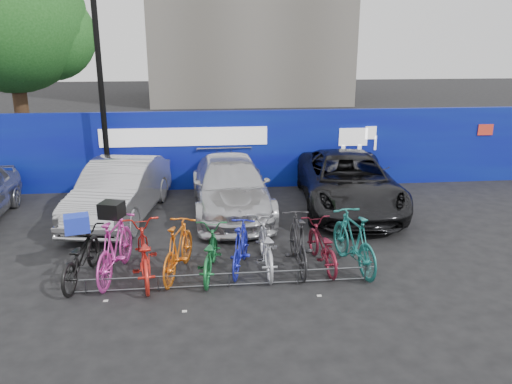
{
  "coord_description": "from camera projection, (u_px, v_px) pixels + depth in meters",
  "views": [
    {
      "loc": [
        -0.35,
        -9.0,
        4.41
      ],
      "look_at": [
        0.77,
        2.0,
        1.05
      ],
      "focal_mm": 35.0,
      "sensor_mm": 36.0,
      "label": 1
    }
  ],
  "objects": [
    {
      "name": "ground",
      "position": [
        228.0,
        273.0,
        9.88
      ],
      "size": [
        100.0,
        100.0,
        0.0
      ],
      "primitive_type": "plane",
      "color": "black",
      "rests_on": "ground"
    },
    {
      "name": "hoarding",
      "position": [
        218.0,
        150.0,
        15.24
      ],
      "size": [
        22.0,
        0.18,
        2.4
      ],
      "color": "#0A0C97",
      "rests_on": "ground"
    },
    {
      "name": "tree",
      "position": [
        17.0,
        21.0,
        17.32
      ],
      "size": [
        5.4,
        5.2,
        7.8
      ],
      "color": "#382314",
      "rests_on": "ground"
    },
    {
      "name": "lamppost",
      "position": [
        101.0,
        84.0,
        13.76
      ],
      "size": [
        0.25,
        0.5,
        6.11
      ],
      "color": "black",
      "rests_on": "ground"
    },
    {
      "name": "bike_rack",
      "position": [
        229.0,
        279.0,
        9.26
      ],
      "size": [
        5.6,
        0.03,
        0.3
      ],
      "color": "#595B60",
      "rests_on": "ground"
    },
    {
      "name": "car_1",
      "position": [
        120.0,
        190.0,
        12.77
      ],
      "size": [
        2.33,
        4.7,
        1.48
      ],
      "primitive_type": "imported",
      "rotation": [
        0.0,
        0.0,
        -0.18
      ],
      "color": "#A8A9AD",
      "rests_on": "ground"
    },
    {
      "name": "car_2",
      "position": [
        231.0,
        186.0,
        13.27
      ],
      "size": [
        2.14,
        4.91,
        1.4
      ],
      "primitive_type": "imported",
      "rotation": [
        0.0,
        0.0,
        0.04
      ],
      "color": "silver",
      "rests_on": "ground"
    },
    {
      "name": "car_3",
      "position": [
        348.0,
        181.0,
        13.58
      ],
      "size": [
        2.96,
        5.51,
        1.47
      ],
      "primitive_type": "imported",
      "rotation": [
        0.0,
        0.0,
        -0.1
      ],
      "color": "black",
      "rests_on": "ground"
    },
    {
      "name": "bike_0",
      "position": [
        80.0,
        256.0,
        9.45
      ],
      "size": [
        0.89,
        1.96,
        0.99
      ],
      "primitive_type": "imported",
      "rotation": [
        0.0,
        0.0,
        3.02
      ],
      "color": "black",
      "rests_on": "ground"
    },
    {
      "name": "bike_1",
      "position": [
        115.0,
        247.0,
        9.56
      ],
      "size": [
        0.89,
        2.1,
        1.22
      ],
      "primitive_type": "imported",
      "rotation": [
        0.0,
        0.0,
        2.98
      ],
      "color": "#D739A7",
      "rests_on": "ground"
    },
    {
      "name": "bike_2",
      "position": [
        143.0,
        253.0,
        9.49
      ],
      "size": [
        1.02,
        2.1,
        1.06
      ],
      "primitive_type": "imported",
      "rotation": [
        0.0,
        0.0,
        3.3
      ],
      "color": "red",
      "rests_on": "ground"
    },
    {
      "name": "bike_3",
      "position": [
        178.0,
        249.0,
        9.64
      ],
      "size": [
        0.96,
        1.9,
        1.1
      ],
      "primitive_type": "imported",
      "rotation": [
        0.0,
        0.0,
        2.89
      ],
      "color": "orange",
      "rests_on": "ground"
    },
    {
      "name": "bike_4",
      "position": [
        209.0,
        253.0,
        9.66
      ],
      "size": [
        0.84,
        1.85,
        0.94
      ],
      "primitive_type": "imported",
      "rotation": [
        0.0,
        0.0,
        3.02
      ],
      "color": "#1A6C34",
      "rests_on": "ground"
    },
    {
      "name": "bike_5",
      "position": [
        241.0,
        247.0,
        9.88
      ],
      "size": [
        0.85,
        1.72,
        1.0
      ],
      "primitive_type": "imported",
      "rotation": [
        0.0,
        0.0,
        2.9
      ],
      "color": "#1B21B0",
      "rests_on": "ground"
    },
    {
      "name": "bike_6",
      "position": [
        265.0,
        246.0,
        9.92
      ],
      "size": [
        0.67,
        1.91,
        1.0
      ],
      "primitive_type": "imported",
      "rotation": [
        0.0,
        0.0,
        3.14
      ],
      "color": "#B5B6BD",
      "rests_on": "ground"
    },
    {
      "name": "bike_7",
      "position": [
        298.0,
        242.0,
        9.93
      ],
      "size": [
        0.56,
        1.89,
        1.13
      ],
      "primitive_type": "imported",
      "rotation": [
        0.0,
        0.0,
        3.13
      ],
      "color": "#262628",
      "rests_on": "ground"
    },
    {
      "name": "bike_8",
      "position": [
        322.0,
        245.0,
        10.04
      ],
      "size": [
        0.77,
        1.8,
        0.92
      ],
      "primitive_type": "imported",
      "rotation": [
        0.0,
        0.0,
        3.23
      ],
      "color": "maroon",
      "rests_on": "ground"
    },
    {
      "name": "bike_9",
      "position": [
        354.0,
        240.0,
        9.94
      ],
      "size": [
        0.86,
        2.03,
        1.18
      ],
      "primitive_type": "imported",
      "rotation": [
        0.0,
        0.0,
        3.3
      ],
      "color": "#1D736D",
      "rests_on": "ground"
    },
    {
      "name": "cargo_crate",
      "position": [
        77.0,
        224.0,
        9.25
      ],
      "size": [
        0.52,
        0.45,
        0.32
      ],
      "primitive_type": "cube",
      "rotation": [
        0.0,
        0.0,
        0.27
      ],
      "color": "blue",
      "rests_on": "bike_0"
    },
    {
      "name": "cargo_topcase",
      "position": [
        112.0,
        210.0,
        9.34
      ],
      "size": [
        0.5,
        0.47,
        0.3
      ],
      "primitive_type": "cube",
      "rotation": [
        0.0,
        0.0,
        -0.32
      ],
      "color": "black",
      "rests_on": "bike_1"
    }
  ]
}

